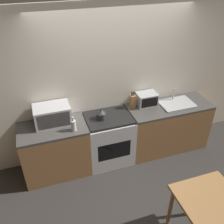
{
  "coord_description": "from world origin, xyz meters",
  "views": [
    {
      "loc": [
        -1.2,
        -2.35,
        3.16
      ],
      "look_at": [
        -0.18,
        0.71,
        1.05
      ],
      "focal_mm": 40.0,
      "sensor_mm": 36.0,
      "label": 1
    }
  ],
  "objects_px": {
    "bottle": "(73,125)",
    "microwave": "(52,115)",
    "stove_range": "(109,139)",
    "kettle": "(101,115)",
    "toaster_oven": "(147,99)",
    "dining_table": "(210,207)"
  },
  "relations": [
    {
      "from": "kettle",
      "to": "bottle",
      "type": "xyz_separation_m",
      "value": [
        -0.47,
        -0.16,
        0.02
      ]
    },
    {
      "from": "stove_range",
      "to": "dining_table",
      "type": "distance_m",
      "value": 1.93
    },
    {
      "from": "microwave",
      "to": "bottle",
      "type": "distance_m",
      "value": 0.39
    },
    {
      "from": "kettle",
      "to": "bottle",
      "type": "height_order",
      "value": "bottle"
    },
    {
      "from": "stove_range",
      "to": "dining_table",
      "type": "height_order",
      "value": "stove_range"
    },
    {
      "from": "microwave",
      "to": "dining_table",
      "type": "distance_m",
      "value": 2.48
    },
    {
      "from": "toaster_oven",
      "to": "dining_table",
      "type": "bearing_deg",
      "value": -92.15
    },
    {
      "from": "bottle",
      "to": "toaster_oven",
      "type": "distance_m",
      "value": 1.38
    },
    {
      "from": "stove_range",
      "to": "microwave",
      "type": "bearing_deg",
      "value": 172.6
    },
    {
      "from": "kettle",
      "to": "microwave",
      "type": "xyz_separation_m",
      "value": [
        -0.74,
        0.12,
        0.08
      ]
    },
    {
      "from": "bottle",
      "to": "toaster_oven",
      "type": "relative_size",
      "value": 0.7
    },
    {
      "from": "toaster_oven",
      "to": "stove_range",
      "type": "bearing_deg",
      "value": -167.72
    },
    {
      "from": "stove_range",
      "to": "bottle",
      "type": "height_order",
      "value": "bottle"
    },
    {
      "from": "bottle",
      "to": "microwave",
      "type": "bearing_deg",
      "value": 133.25
    },
    {
      "from": "bottle",
      "to": "dining_table",
      "type": "distance_m",
      "value": 2.09
    },
    {
      "from": "dining_table",
      "to": "toaster_oven",
      "type": "bearing_deg",
      "value": 87.85
    },
    {
      "from": "stove_range",
      "to": "bottle",
      "type": "relative_size",
      "value": 3.8
    },
    {
      "from": "kettle",
      "to": "toaster_oven",
      "type": "xyz_separation_m",
      "value": [
        0.86,
        0.17,
        0.03
      ]
    },
    {
      "from": "stove_range",
      "to": "kettle",
      "type": "distance_m",
      "value": 0.54
    },
    {
      "from": "stove_range",
      "to": "kettle",
      "type": "bearing_deg",
      "value": -176.98
    },
    {
      "from": "stove_range",
      "to": "microwave",
      "type": "height_order",
      "value": "microwave"
    },
    {
      "from": "kettle",
      "to": "microwave",
      "type": "distance_m",
      "value": 0.75
    }
  ]
}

